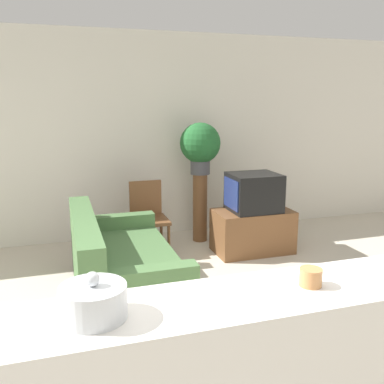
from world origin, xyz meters
name	(u,v)px	position (x,y,z in m)	size (l,w,h in m)	color
wall_back	(126,137)	(0.00, 3.43, 1.35)	(9.00, 0.06, 2.70)	silver
couch	(121,270)	(-0.39, 1.52, 0.30)	(0.89, 1.72, 0.83)	#476B3D
tv_stand	(253,231)	(1.34, 2.34, 0.26)	(0.94, 0.53, 0.52)	brown
television	(253,192)	(1.34, 2.34, 0.75)	(0.59, 0.51, 0.45)	black
wooden_chair	(148,214)	(0.12, 2.72, 0.48)	(0.44, 0.44, 0.87)	brown
plant_stand	(200,208)	(0.87, 2.94, 0.45)	(0.19, 0.19, 0.90)	brown
potted_plant	(200,145)	(0.87, 2.94, 1.27)	(0.52, 0.52, 0.66)	#4C4C51
decorative_bowl	(94,301)	(-0.78, -0.66, 1.09)	(0.26, 0.26, 0.19)	silver
candle_jar	(311,277)	(0.18, -0.66, 1.06)	(0.10, 0.10, 0.08)	#C6844C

